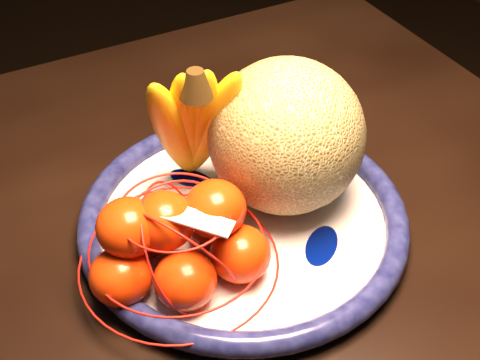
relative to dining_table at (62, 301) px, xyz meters
name	(u,v)px	position (x,y,z in m)	size (l,w,h in m)	color
dining_table	(62,301)	(0.00, 0.00, 0.00)	(1.51, 0.98, 0.72)	black
fruit_bowl	(243,219)	(0.23, -0.04, 0.09)	(0.40, 0.40, 0.03)	white
cantaloupe	(286,136)	(0.29, -0.02, 0.18)	(0.19, 0.19, 0.19)	olive
banana_bunch	(192,120)	(0.19, 0.03, 0.20)	(0.14, 0.14, 0.22)	yellow
mandarin_bag	(178,241)	(0.13, -0.09, 0.14)	(0.28, 0.28, 0.14)	#FF4710
price_tag	(198,220)	(0.15, -0.11, 0.19)	(0.07, 0.03, 0.00)	white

